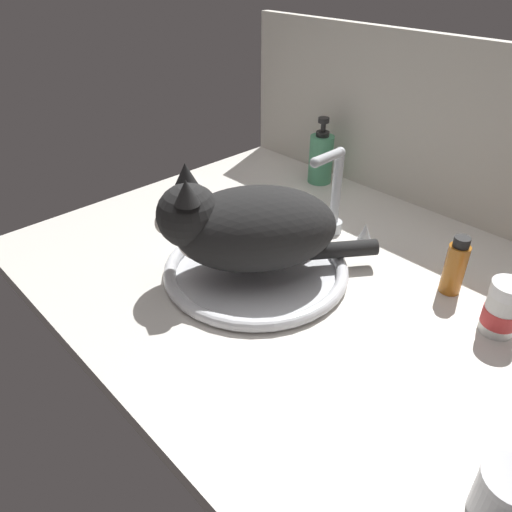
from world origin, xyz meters
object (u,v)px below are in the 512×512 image
Objects in this scene: sink_basin at (256,269)px; pill_bottle at (502,310)px; amber_bottle at (455,267)px; metal_jar at (505,497)px; toothbrush at (192,190)px; cat at (243,227)px; soap_pump_bottle at (321,158)px; faucet at (333,202)px.

pill_bottle is at bearing 24.24° from sink_basin.
amber_bottle reaches higher than metal_jar.
pill_bottle is 76.42cm from toothbrush.
pill_bottle is (40.36, 19.50, -6.13)cm from cat.
soap_pump_bottle reaches higher than toothbrush.
amber_bottle is (28.32, 21.99, 4.29)cm from sink_basin.
amber_bottle is 0.75× the size of toothbrush.
soap_pump_bottle is at bearing 157.88° from amber_bottle.
toothbrush is (-37.23, -9.53, -6.89)cm from faucet.
amber_bottle is at bearing -0.89° from faucet.
soap_pump_bottle is at bearing 143.15° from metal_jar.
cat is 38.53cm from amber_bottle.
toothbrush is at bearing 160.89° from sink_basin.
sink_basin is 2.07× the size of soap_pump_bottle.
faucet is 1.16× the size of soap_pump_bottle.
cat is 2.48× the size of toothbrush.
pill_bottle reaches higher than toothbrush.
amber_bottle is 66.35cm from toothbrush.
amber_bottle is at bearing 7.89° from toothbrush.
soap_pump_bottle is (-58.19, 23.78, 2.21)cm from pill_bottle.
pill_bottle is at bearing -7.15° from faucet.
cat is at bearing -93.30° from faucet.
faucet is at bearing 14.35° from toothbrush.
soap_pump_bottle is at bearing 57.66° from toothbrush.
soap_pump_bottle is 51.36cm from amber_bottle.
sink_basin is 23.34cm from faucet.
amber_bottle is (-10.63, 4.45, 0.92)cm from pill_bottle.
faucet is 2.08× the size of pill_bottle.
faucet reaches higher than amber_bottle.
cat is 5.35× the size of metal_jar.
pill_bottle is (38.95, 17.54, 3.37)cm from sink_basin.
cat reaches higher than pill_bottle.
cat reaches higher than amber_bottle.
amber_bottle is at bearing -22.12° from soap_pump_bottle.
sink_basin is 3.10× the size of amber_bottle.
faucet is at bearing 146.40° from metal_jar.
cat is at bearing -67.61° from soap_pump_bottle.
sink_basin is at bearing 166.60° from metal_jar.
pill_bottle reaches higher than metal_jar.
toothbrush is (-37.23, 12.90, -0.42)cm from sink_basin.
cat is 2.20× the size of soap_pump_bottle.
amber_bottle is 42.24cm from metal_jar.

